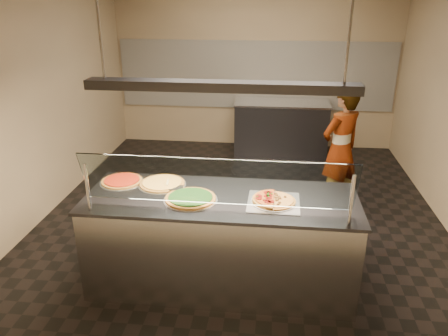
# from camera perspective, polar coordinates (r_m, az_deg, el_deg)

# --- Properties ---
(ground) EXTENTS (5.00, 6.00, 0.02)m
(ground) POSITION_cam_1_polar(r_m,az_deg,el_deg) (5.59, 2.22, -6.74)
(ground) COLOR black
(ground) RESTS_ON ground
(wall_back) EXTENTS (5.00, 0.02, 3.00)m
(wall_back) POSITION_cam_1_polar(r_m,az_deg,el_deg) (8.00, 4.12, 13.46)
(wall_back) COLOR tan
(wall_back) RESTS_ON ground
(wall_front) EXTENTS (5.00, 0.02, 3.00)m
(wall_front) POSITION_cam_1_polar(r_m,az_deg,el_deg) (2.25, -3.36, -9.56)
(wall_front) COLOR tan
(wall_front) RESTS_ON ground
(wall_left) EXTENTS (0.02, 6.00, 3.00)m
(wall_left) POSITION_cam_1_polar(r_m,az_deg,el_deg) (5.79, -23.45, 8.46)
(wall_left) COLOR tan
(wall_left) RESTS_ON ground
(tile_band) EXTENTS (4.90, 0.02, 1.20)m
(tile_band) POSITION_cam_1_polar(r_m,az_deg,el_deg) (8.00, 4.08, 12.01)
(tile_band) COLOR silver
(tile_band) RESTS_ON wall_back
(serving_counter) EXTENTS (2.51, 0.94, 0.93)m
(serving_counter) POSITION_cam_1_polar(r_m,az_deg,el_deg) (4.24, -0.37, -9.46)
(serving_counter) COLOR #B7B7BC
(serving_counter) RESTS_ON ground
(sneeze_guard) EXTENTS (2.27, 0.18, 0.54)m
(sneeze_guard) POSITION_cam_1_polar(r_m,az_deg,el_deg) (3.58, -1.06, -1.90)
(sneeze_guard) COLOR #B7B7BC
(sneeze_guard) RESTS_ON serving_counter
(perforated_tray) EXTENTS (0.47, 0.47, 0.01)m
(perforated_tray) POSITION_cam_1_polar(r_m,az_deg,el_deg) (3.93, 6.49, -4.42)
(perforated_tray) COLOR silver
(perforated_tray) RESTS_ON serving_counter
(half_pizza_pepperoni) EXTENTS (0.20, 0.39, 0.05)m
(half_pizza_pepperoni) POSITION_cam_1_polar(r_m,az_deg,el_deg) (3.92, 5.17, -3.99)
(half_pizza_pepperoni) COLOR brown
(half_pizza_pepperoni) RESTS_ON perforated_tray
(half_pizza_sausage) EXTENTS (0.20, 0.39, 0.04)m
(half_pizza_sausage) POSITION_cam_1_polar(r_m,az_deg,el_deg) (3.93, 7.78, -4.19)
(half_pizza_sausage) COLOR brown
(half_pizza_sausage) RESTS_ON perforated_tray
(pizza_spinach) EXTENTS (0.49, 0.49, 0.03)m
(pizza_spinach) POSITION_cam_1_polar(r_m,az_deg,el_deg) (3.96, -4.40, -3.94)
(pizza_spinach) COLOR silver
(pizza_spinach) RESTS_ON serving_counter
(pizza_cheese) EXTENTS (0.47, 0.47, 0.03)m
(pizza_cheese) POSITION_cam_1_polar(r_m,az_deg,el_deg) (4.30, -8.06, -1.96)
(pizza_cheese) COLOR silver
(pizza_cheese) RESTS_ON serving_counter
(pizza_tomato) EXTENTS (0.43, 0.43, 0.03)m
(pizza_tomato) POSITION_cam_1_polar(r_m,az_deg,el_deg) (4.43, -13.17, -1.61)
(pizza_tomato) COLOR silver
(pizza_tomato) RESTS_ON serving_counter
(pizza_spatula) EXTENTS (0.20, 0.23, 0.02)m
(pizza_spatula) POSITION_cam_1_polar(r_m,az_deg,el_deg) (4.22, -6.93, -2.17)
(pizza_spatula) COLOR #B7B7BC
(pizza_spatula) RESTS_ON pizza_spinach
(prep_table) EXTENTS (1.62, 0.74, 0.93)m
(prep_table) POSITION_cam_1_polar(r_m,az_deg,el_deg) (7.77, 7.43, 5.25)
(prep_table) COLOR #2F2F33
(prep_table) RESTS_ON ground
(worker) EXTENTS (0.71, 0.67, 1.63)m
(worker) POSITION_cam_1_polar(r_m,az_deg,el_deg) (5.77, 14.95, 2.40)
(worker) COLOR #312C35
(worker) RESTS_ON ground
(heat_lamp_housing) EXTENTS (2.30, 0.18, 0.08)m
(heat_lamp_housing) POSITION_cam_1_polar(r_m,az_deg,el_deg) (3.69, -0.42, 10.64)
(heat_lamp_housing) COLOR #2F2F33
(heat_lamp_housing) RESTS_ON ceiling
(lamp_rod_left) EXTENTS (0.02, 0.02, 1.01)m
(lamp_rod_left) POSITION_cam_1_polar(r_m,az_deg,el_deg) (3.87, -16.14, 18.51)
(lamp_rod_left) COLOR #B7B7BC
(lamp_rod_left) RESTS_ON ceiling
(lamp_rod_right) EXTENTS (0.02, 0.02, 1.01)m
(lamp_rod_right) POSITION_cam_1_polar(r_m,az_deg,el_deg) (3.64, 16.26, 18.33)
(lamp_rod_right) COLOR #B7B7BC
(lamp_rod_right) RESTS_ON ceiling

